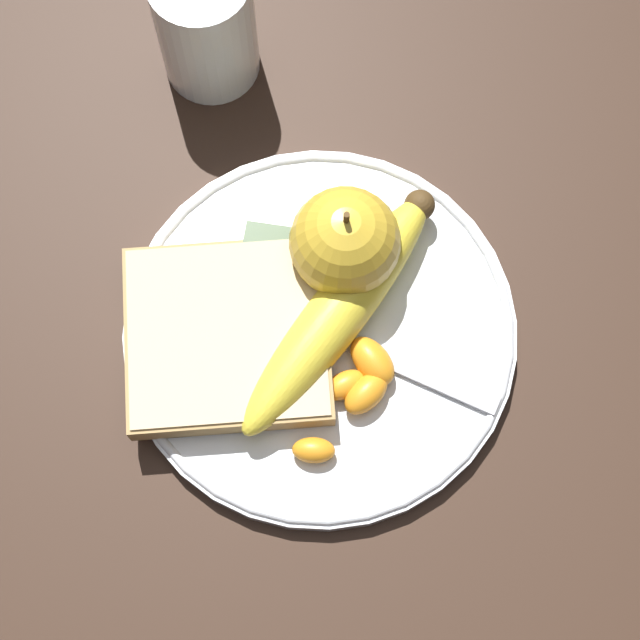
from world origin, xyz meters
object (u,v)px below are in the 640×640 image
object	(u,v)px
juice_glass	(206,27)
banana	(340,309)
apple	(345,242)
fork	(324,331)
jam_packet	(275,255)
bread_slice	(227,336)
plate	(320,331)

from	to	relation	value
juice_glass	banana	distance (m)	0.21
apple	fork	world-z (taller)	apple
apple	jam_packet	size ratio (longest dim) A/B	1.95
fork	bread_slice	bearing A→B (deg)	30.33
apple	banana	bearing A→B (deg)	94.62
apple	jam_packet	xyz separation A→B (m)	(0.04, 0.01, -0.02)
apple	fork	xyz separation A→B (m)	(0.01, 0.05, -0.03)
juice_glass	apple	bearing A→B (deg)	129.37
bread_slice	fork	world-z (taller)	bread_slice
apple	bread_slice	xyz separation A→B (m)	(0.06, 0.06, -0.02)
jam_packet	fork	bearing A→B (deg)	132.33
juice_glass	jam_packet	world-z (taller)	juice_glass
jam_packet	plate	bearing A→B (deg)	130.92
plate	bread_slice	size ratio (longest dim) A/B	1.68
plate	fork	xyz separation A→B (m)	(-0.00, 0.00, 0.01)
plate	bread_slice	distance (m)	0.06
bread_slice	jam_packet	bearing A→B (deg)	-109.23
plate	jam_packet	size ratio (longest dim) A/B	6.22
juice_glass	jam_packet	xyz separation A→B (m)	(-0.07, 0.14, -0.02)
plate	juice_glass	bearing A→B (deg)	-60.52
banana	jam_packet	size ratio (longest dim) A/B	4.62
plate	banana	distance (m)	0.03
juice_glass	bread_slice	distance (m)	0.20
bread_slice	jam_packet	xyz separation A→B (m)	(-0.02, -0.06, -0.00)
apple	juice_glass	bearing A→B (deg)	-50.63
banana	bread_slice	xyz separation A→B (m)	(0.07, 0.03, -0.01)
plate	bread_slice	bearing A→B (deg)	16.33
bread_slice	jam_packet	distance (m)	0.06
apple	bread_slice	distance (m)	0.09
plate	jam_packet	xyz separation A→B (m)	(0.04, -0.04, 0.01)
jam_packet	bread_slice	bearing A→B (deg)	70.77
juice_glass	jam_packet	size ratio (longest dim) A/B	2.38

